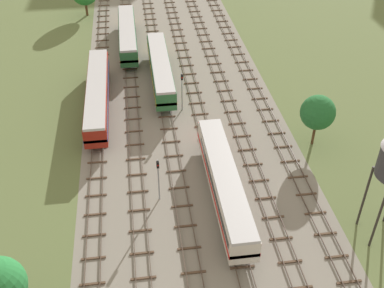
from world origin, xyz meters
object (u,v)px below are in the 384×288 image
Objects in this scene: diesel_railcar_left_far at (127,34)px; signal_post_mid at (182,87)px; diesel_railcar_centre_left_midfar at (161,68)px; signal_post_nearest at (158,175)px; passenger_coach_far_left_mid at (97,93)px; diesel_railcar_centre_near at (224,182)px.

signal_post_mid reaches higher than diesel_railcar_left_far.
diesel_railcar_centre_left_midfar is 26.35m from signal_post_nearest.
diesel_railcar_centre_left_midfar is 14.49m from diesel_railcar_left_far.
signal_post_nearest reaches higher than passenger_coach_far_left_mid.
passenger_coach_far_left_mid is 3.98× the size of signal_post_nearest.
diesel_railcar_left_far is 3.52× the size of signal_post_mid.
signal_post_nearest is at bearing -104.60° from signal_post_mid.
passenger_coach_far_left_mid is 11.94m from signal_post_mid.
passenger_coach_far_left_mid is at bearing -103.18° from diesel_railcar_left_far.
diesel_railcar_centre_left_midfar is (-4.70, 27.27, 0.00)m from diesel_railcar_centre_near.
diesel_railcar_centre_left_midfar is 8.58m from signal_post_mid.
diesel_railcar_left_far is at bearing 108.94° from diesel_railcar_centre_left_midfar.
passenger_coach_far_left_mid is 3.77× the size of signal_post_mid.
signal_post_mid reaches higher than signal_post_nearest.
diesel_railcar_left_far is at bearing 93.37° from signal_post_nearest.
signal_post_nearest is 0.95× the size of signal_post_mid.
diesel_railcar_centre_left_midfar is (9.40, 6.37, -0.02)m from passenger_coach_far_left_mid.
signal_post_mid reaches higher than diesel_railcar_centre_left_midfar.
diesel_railcar_centre_near is 42.03m from diesel_railcar_left_far.
diesel_railcar_centre_left_midfar is 3.71× the size of signal_post_nearest.
passenger_coach_far_left_mid is 1.07× the size of diesel_railcar_centre_left_midfar.
signal_post_nearest reaches higher than diesel_railcar_left_far.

